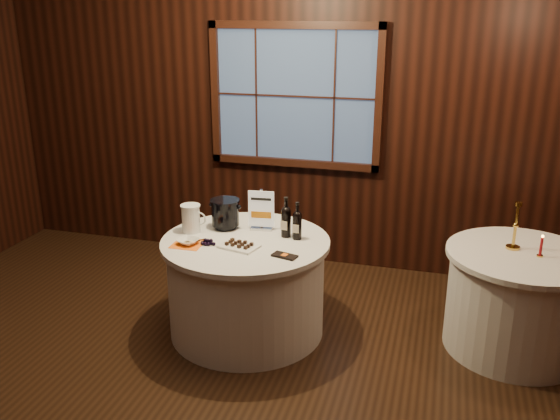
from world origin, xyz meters
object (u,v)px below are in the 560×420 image
(port_bottle_left, at_px, (286,220))
(cracker_bowl, at_px, (188,241))
(ice_bucket, at_px, (225,213))
(brass_candlestick, at_px, (515,232))
(grape_bunch, at_px, (208,242))
(chocolate_plate, at_px, (239,245))
(main_table, at_px, (246,285))
(port_bottle_right, at_px, (297,223))
(side_table, at_px, (517,301))
(chocolate_box, at_px, (285,256))
(red_candle, at_px, (541,248))
(glass_pitcher, at_px, (191,218))
(sign_stand, at_px, (261,216))

(port_bottle_left, bearing_deg, cracker_bowl, -141.66)
(ice_bucket, xyz_separation_m, brass_candlestick, (2.16, 0.17, 0.00))
(port_bottle_left, xyz_separation_m, grape_bunch, (-0.51, -0.32, -0.12))
(grape_bunch, height_order, brass_candlestick, brass_candlestick)
(ice_bucket, xyz_separation_m, chocolate_plate, (0.24, -0.35, -0.11))
(ice_bucket, bearing_deg, main_table, -39.75)
(main_table, height_order, port_bottle_right, port_bottle_right)
(chocolate_plate, bearing_deg, port_bottle_right, 37.64)
(side_table, distance_m, port_bottle_left, 1.81)
(chocolate_box, xyz_separation_m, red_candle, (1.73, 0.50, 0.06))
(port_bottle_left, height_order, ice_bucket, port_bottle_left)
(ice_bucket, relative_size, glass_pitcher, 1.07)
(sign_stand, distance_m, cracker_bowl, 0.62)
(chocolate_box, bearing_deg, glass_pitcher, 176.12)
(glass_pitcher, bearing_deg, side_table, 4.43)
(main_table, relative_size, port_bottle_right, 4.40)
(side_table, bearing_deg, port_bottle_left, -174.97)
(main_table, bearing_deg, side_table, 8.53)
(ice_bucket, height_order, brass_candlestick, brass_candlestick)
(grape_bunch, height_order, red_candle, red_candle)
(ice_bucket, distance_m, grape_bunch, 0.38)
(main_table, distance_m, red_candle, 2.16)
(port_bottle_right, height_order, brass_candlestick, brass_candlestick)
(side_table, distance_m, ice_bucket, 2.29)
(side_table, relative_size, chocolate_box, 6.11)
(chocolate_box, distance_m, brass_candlestick, 1.67)
(port_bottle_right, distance_m, ice_bucket, 0.61)
(port_bottle_right, xyz_separation_m, cracker_bowl, (-0.75, -0.33, -0.10))
(chocolate_plate, bearing_deg, brass_candlestick, 15.31)
(sign_stand, xyz_separation_m, chocolate_plate, (-0.05, -0.40, -0.10))
(glass_pitcher, bearing_deg, chocolate_plate, -25.04)
(chocolate_plate, xyz_separation_m, brass_candlestick, (1.92, 0.53, 0.11))
(port_bottle_left, xyz_separation_m, chocolate_plate, (-0.27, -0.31, -0.12))
(sign_stand, xyz_separation_m, chocolate_box, (0.32, -0.47, -0.11))
(port_bottle_left, xyz_separation_m, port_bottle_right, (0.09, -0.03, -0.01))
(port_bottle_left, xyz_separation_m, red_candle, (1.82, 0.12, -0.07))
(glass_pitcher, xyz_separation_m, brass_candlestick, (2.39, 0.32, 0.02))
(side_table, distance_m, chocolate_box, 1.76)
(brass_candlestick, distance_m, red_candle, 0.21)
(side_table, bearing_deg, chocolate_plate, -167.05)
(main_table, bearing_deg, red_candle, 7.15)
(chocolate_plate, distance_m, glass_pitcher, 0.52)
(chocolate_plate, bearing_deg, port_bottle_left, 48.50)
(main_table, relative_size, glass_pitcher, 5.81)
(grape_bunch, bearing_deg, ice_bucket, 89.82)
(side_table, bearing_deg, red_candle, -19.96)
(port_bottle_left, distance_m, red_candle, 1.83)
(brass_candlestick, bearing_deg, sign_stand, -176.14)
(sign_stand, height_order, grape_bunch, sign_stand)
(chocolate_plate, distance_m, brass_candlestick, 2.00)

